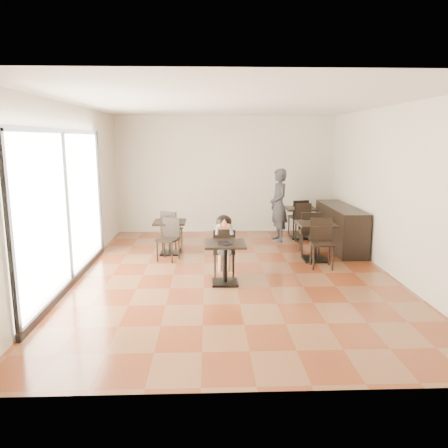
{
  "coord_description": "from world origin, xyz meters",
  "views": [
    {
      "loc": [
        -0.5,
        -8.08,
        2.57
      ],
      "look_at": [
        -0.2,
        -0.05,
        1.0
      ],
      "focal_mm": 35.0,
      "sensor_mm": 36.0,
      "label": 1
    }
  ],
  "objects_px": {
    "child_chair": "(224,251)",
    "chair_left_a": "(172,229)",
    "chair_left_b": "(168,240)",
    "chair_back_a": "(298,217)",
    "cafe_table_back": "(300,223)",
    "child": "(224,245)",
    "chair_mid_b": "(322,244)",
    "cafe_table_left": "(170,238)",
    "chair_mid_a": "(310,232)",
    "chair_back_b": "(306,224)",
    "adult_patron": "(279,205)",
    "cafe_table_mid": "(315,242)",
    "child_table": "(225,263)"
  },
  "relations": [
    {
      "from": "chair_back_a",
      "to": "cafe_table_mid",
      "type": "bearing_deg",
      "value": 77.17
    },
    {
      "from": "child_chair",
      "to": "chair_left_a",
      "type": "relative_size",
      "value": 1.01
    },
    {
      "from": "child_chair",
      "to": "chair_left_b",
      "type": "distance_m",
      "value": 1.56
    },
    {
      "from": "child",
      "to": "chair_mid_a",
      "type": "xyz_separation_m",
      "value": [
        2.0,
        1.48,
        -0.08
      ]
    },
    {
      "from": "child_chair",
      "to": "chair_back_a",
      "type": "distance_m",
      "value": 4.11
    },
    {
      "from": "child_chair",
      "to": "chair_mid_b",
      "type": "bearing_deg",
      "value": -169.3
    },
    {
      "from": "chair_left_a",
      "to": "chair_back_b",
      "type": "xyz_separation_m",
      "value": [
        3.3,
        0.41,
        0.03
      ]
    },
    {
      "from": "cafe_table_back",
      "to": "chair_back_a",
      "type": "height_order",
      "value": "chair_back_a"
    },
    {
      "from": "child_table",
      "to": "cafe_table_back",
      "type": "height_order",
      "value": "cafe_table_back"
    },
    {
      "from": "child",
      "to": "chair_left_a",
      "type": "height_order",
      "value": "child"
    },
    {
      "from": "adult_patron",
      "to": "chair_mid_b",
      "type": "height_order",
      "value": "adult_patron"
    },
    {
      "from": "cafe_table_left",
      "to": "chair_back_a",
      "type": "xyz_separation_m",
      "value": [
        3.3,
        1.92,
        0.11
      ]
    },
    {
      "from": "child",
      "to": "cafe_table_mid",
      "type": "distance_m",
      "value": 2.21
    },
    {
      "from": "chair_back_a",
      "to": "chair_left_b",
      "type": "bearing_deg",
      "value": 27.18
    },
    {
      "from": "child_table",
      "to": "cafe_table_back",
      "type": "distance_m",
      "value": 4.21
    },
    {
      "from": "adult_patron",
      "to": "cafe_table_left",
      "type": "height_order",
      "value": "adult_patron"
    },
    {
      "from": "child_table",
      "to": "chair_back_a",
      "type": "bearing_deg",
      "value": 62.13
    },
    {
      "from": "child",
      "to": "chair_left_b",
      "type": "bearing_deg",
      "value": 138.24
    },
    {
      "from": "cafe_table_left",
      "to": "chair_mid_b",
      "type": "bearing_deg",
      "value": -20.96
    },
    {
      "from": "adult_patron",
      "to": "chair_left_a",
      "type": "relative_size",
      "value": 2.04
    },
    {
      "from": "chair_left_a",
      "to": "chair_back_a",
      "type": "xyz_separation_m",
      "value": [
        3.3,
        1.37,
        0.03
      ]
    },
    {
      "from": "cafe_table_mid",
      "to": "chair_mid_a",
      "type": "xyz_separation_m",
      "value": [
        0.0,
        0.55,
        0.08
      ]
    },
    {
      "from": "child",
      "to": "chair_back_a",
      "type": "distance_m",
      "value": 4.11
    },
    {
      "from": "cafe_table_back",
      "to": "chair_mid_b",
      "type": "xyz_separation_m",
      "value": [
        -0.12,
        -2.72,
        0.09
      ]
    },
    {
      "from": "chair_mid_b",
      "to": "chair_left_b",
      "type": "bearing_deg",
      "value": 173.29
    },
    {
      "from": "cafe_table_mid",
      "to": "chair_left_a",
      "type": "xyz_separation_m",
      "value": [
        -3.16,
        1.21,
        0.04
      ]
    },
    {
      "from": "chair_left_b",
      "to": "chair_back_a",
      "type": "xyz_separation_m",
      "value": [
        3.3,
        2.47,
        0.03
      ]
    },
    {
      "from": "cafe_table_left",
      "to": "chair_left_a",
      "type": "xyz_separation_m",
      "value": [
        0.0,
        0.55,
        0.08
      ]
    },
    {
      "from": "cafe_table_mid",
      "to": "chair_back_b",
      "type": "height_order",
      "value": "chair_back_b"
    },
    {
      "from": "child_chair",
      "to": "child",
      "type": "relative_size",
      "value": 0.79
    },
    {
      "from": "chair_back_a",
      "to": "child_chair",
      "type": "bearing_deg",
      "value": 48.97
    },
    {
      "from": "cafe_table_left",
      "to": "chair_back_a",
      "type": "bearing_deg",
      "value": 30.12
    },
    {
      "from": "cafe_table_back",
      "to": "chair_mid_b",
      "type": "distance_m",
      "value": 2.72
    },
    {
      "from": "chair_back_b",
      "to": "adult_patron",
      "type": "bearing_deg",
      "value": 149.4
    },
    {
      "from": "chair_mid_a",
      "to": "chair_back_b",
      "type": "bearing_deg",
      "value": -92.75
    },
    {
      "from": "chair_mid_a",
      "to": "chair_mid_b",
      "type": "bearing_deg",
      "value": 95.08
    },
    {
      "from": "cafe_table_back",
      "to": "chair_left_b",
      "type": "relative_size",
      "value": 0.89
    },
    {
      "from": "cafe_table_back",
      "to": "chair_left_a",
      "type": "height_order",
      "value": "chair_left_a"
    },
    {
      "from": "chair_back_b",
      "to": "cafe_table_left",
      "type": "bearing_deg",
      "value": -173.4
    },
    {
      "from": "cafe_table_left",
      "to": "cafe_table_back",
      "type": "bearing_deg",
      "value": 24.69
    },
    {
      "from": "adult_patron",
      "to": "chair_left_a",
      "type": "xyz_separation_m",
      "value": [
        -2.65,
        -0.66,
        -0.47
      ]
    },
    {
      "from": "chair_left_a",
      "to": "chair_back_a",
      "type": "height_order",
      "value": "chair_back_a"
    },
    {
      "from": "chair_mid_a",
      "to": "chair_left_a",
      "type": "bearing_deg",
      "value": -6.71
    },
    {
      "from": "adult_patron",
      "to": "chair_mid_b",
      "type": "bearing_deg",
      "value": 2.2
    },
    {
      "from": "child",
      "to": "chair_left_b",
      "type": "height_order",
      "value": "child"
    },
    {
      "from": "chair_mid_a",
      "to": "cafe_table_back",
      "type": "bearing_deg",
      "value": -89.29
    },
    {
      "from": "cafe_table_left",
      "to": "chair_left_b",
      "type": "relative_size",
      "value": 0.83
    },
    {
      "from": "chair_back_a",
      "to": "adult_patron",
      "type": "bearing_deg",
      "value": 37.89
    },
    {
      "from": "child",
      "to": "chair_mid_b",
      "type": "relative_size",
      "value": 1.17
    },
    {
      "from": "child_chair",
      "to": "child",
      "type": "height_order",
      "value": "child"
    }
  ]
}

